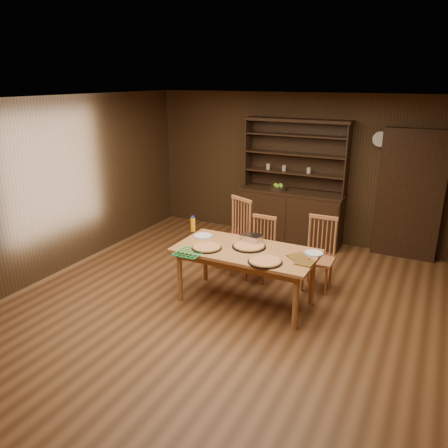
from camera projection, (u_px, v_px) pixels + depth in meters
The scene contains 20 objects.
floor at pixel (222, 307), 5.67m from camera, with size 6.00×6.00×0.00m, color brown.
room_shell at pixel (221, 189), 5.17m from camera, with size 6.00×6.00×6.00m.
china_hutch at pixel (292, 209), 7.81m from camera, with size 1.84×0.52×2.17m.
doorway at pixel (410, 195), 6.97m from camera, with size 1.00×0.18×2.10m, color black.
wall_clock at pixel (380, 139), 6.98m from camera, with size 0.30×0.05×0.30m.
dining_table at pixel (246, 256), 5.60m from camera, with size 1.81×0.90×0.75m.
chair_left at pixel (236, 232), 6.66m from camera, with size 0.60×0.59×1.12m.
chair_center at pixel (261, 246), 6.36m from camera, with size 0.40×0.38×0.95m.
chair_right at pixel (320, 251), 6.08m from camera, with size 0.44×0.42×1.03m.
pizza_left at pixel (207, 247), 5.60m from camera, with size 0.39×0.39×0.04m.
pizza_right at pixel (265, 261), 5.18m from camera, with size 0.42×0.42×0.04m.
pizza_center at pixel (249, 246), 5.64m from camera, with size 0.44×0.44×0.04m.
cooling_rack at pixel (189, 253), 5.45m from camera, with size 0.31×0.31×0.01m, color #0DAF4C, non-canonical shape.
plate_left at pixel (203, 236), 6.03m from camera, with size 0.26×0.26×0.02m.
plate_right at pixel (314, 253), 5.44m from camera, with size 0.24×0.24×0.02m.
foil_dish at pixel (251, 238), 5.81m from camera, with size 0.26×0.19×0.10m, color white.
juice_bottle at pixel (193, 224), 6.20m from camera, with size 0.06×0.06×0.23m.
pot_holder_a at pixel (305, 263), 5.16m from camera, with size 0.21×0.21×0.02m, color #9D1512.
pot_holder_b at pixel (298, 257), 5.32m from camera, with size 0.22×0.22×0.02m, color #9D1512.
fruit_bowl at pixel (278, 188), 7.73m from camera, with size 0.31×0.31×0.12m.
Camera 1 is at (2.30, -4.47, 2.84)m, focal length 35.00 mm.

